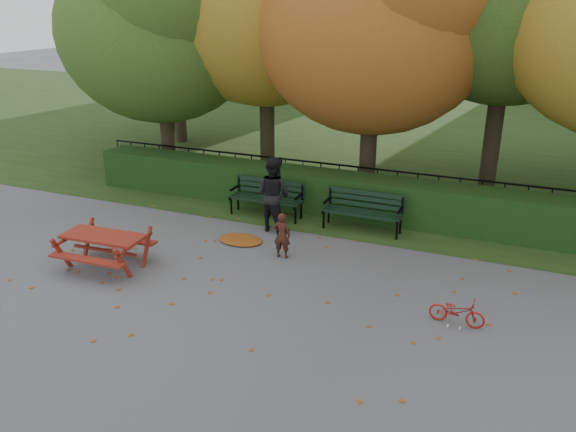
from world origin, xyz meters
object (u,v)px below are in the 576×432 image
at_px(tree_a, 164,17).
at_px(bicycle, 457,311).
at_px(bench_right, 363,208).
at_px(picnic_table, 104,242).
at_px(tree_c, 387,5).
at_px(child, 282,235).
at_px(adult, 274,194).
at_px(bench_left, 267,195).

relative_size(tree_a, bicycle, 8.44).
bearing_deg(bench_right, picnic_table, -137.29).
bearing_deg(tree_a, picnic_table, -69.47).
bearing_deg(bicycle, tree_c, 28.85).
relative_size(tree_c, child, 8.27).
distance_m(tree_c, adult, 5.26).
distance_m(bench_right, child, 2.36).
bearing_deg(tree_a, adult, -31.24).
bearing_deg(bicycle, tree_a, 61.90).
relative_size(bench_left, bicycle, 2.03).
relative_size(tree_c, picnic_table, 4.77).
xyz_separation_m(adult, bicycle, (4.37, -2.53, -0.63)).
bearing_deg(tree_c, tree_a, -176.35).
distance_m(adult, bicycle, 5.09).
xyz_separation_m(tree_a, tree_c, (6.02, 0.38, 0.30)).
bearing_deg(picnic_table, bench_left, 62.10).
relative_size(bench_left, bench_right, 1.00).
bearing_deg(picnic_table, adult, 49.75).
distance_m(tree_a, bench_left, 5.89).
bearing_deg(tree_c, adult, -117.74).
xyz_separation_m(tree_a, bench_right, (6.29, -1.88, -4.00)).
distance_m(bench_right, bicycle, 4.18).
xyz_separation_m(tree_a, picnic_table, (2.14, -5.71, -3.99)).
height_order(child, adult, adult).
distance_m(child, bicycle, 3.84).
bearing_deg(child, tree_c, -106.75).
relative_size(bench_right, child, 1.86).
bearing_deg(bench_left, bicycle, -34.26).
bearing_deg(child, picnic_table, 24.56).
relative_size(bench_left, child, 1.86).
relative_size(tree_c, bicycle, 9.02).
height_order(bench_left, bicycle, bench_left).
relative_size(picnic_table, adult, 0.97).
bearing_deg(tree_c, bench_right, -83.30).
xyz_separation_m(bench_left, picnic_table, (-1.75, -3.83, 0.01)).
xyz_separation_m(bench_left, bench_right, (2.40, 0.00, 0.00)).
height_order(tree_a, child, tree_a).
xyz_separation_m(bench_right, child, (-1.12, -2.08, -0.04)).
bearing_deg(bicycle, picnic_table, 96.84).
distance_m(tree_c, child, 6.19).
bearing_deg(child, bench_left, -63.96).
distance_m(tree_c, bicycle, 7.75).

